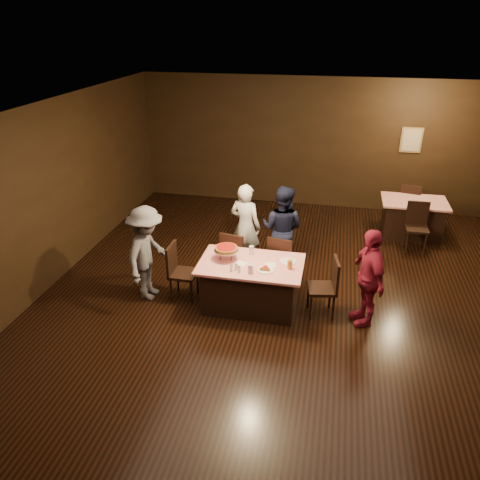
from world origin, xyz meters
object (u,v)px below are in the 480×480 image
(chair_far_left, at_px, (236,255))
(plate_empty, at_px, (288,262))
(glass_front_left, at_px, (251,269))
(back_table, at_px, (412,218))
(chair_far_right, at_px, (282,260))
(diner_navy_hoodie, at_px, (282,229))
(pizza_stand, at_px, (226,249))
(chair_back_far, at_px, (409,204))
(diner_white_jacket, at_px, (245,227))
(chair_end_right, at_px, (322,287))
(chair_back_near, at_px, (417,228))
(chair_end_left, at_px, (184,272))
(glass_amber, at_px, (290,265))
(main_table, at_px, (251,285))
(diner_red_shirt, at_px, (368,277))
(diner_grey_knit, at_px, (147,253))
(glass_back, at_px, (251,250))

(chair_far_left, xyz_separation_m, plate_empty, (0.95, -0.60, 0.30))
(chair_far_left, height_order, glass_front_left, chair_far_left)
(back_table, height_order, glass_front_left, glass_front_left)
(back_table, xyz_separation_m, chair_far_right, (-2.40, -2.56, 0.09))
(diner_navy_hoodie, distance_m, glass_front_left, 1.62)
(back_table, xyz_separation_m, pizza_stand, (-3.20, -3.26, 0.57))
(chair_far_left, distance_m, glass_front_left, 1.20)
(chair_back_far, height_order, diner_white_jacket, diner_white_jacket)
(chair_end_right, height_order, chair_back_near, same)
(chair_far_right, relative_size, diner_navy_hoodie, 0.60)
(chair_end_left, height_order, glass_amber, chair_end_left)
(main_table, xyz_separation_m, chair_far_right, (0.40, 0.75, 0.09))
(diner_white_jacket, xyz_separation_m, diner_red_shirt, (2.09, -1.32, -0.03))
(back_table, bearing_deg, chair_back_far, 90.00)
(diner_grey_knit, height_order, plate_empty, diner_grey_knit)
(main_table, bearing_deg, pizza_stand, 172.87)
(chair_far_left, xyz_separation_m, diner_navy_hoodie, (0.71, 0.55, 0.32))
(chair_far_left, distance_m, chair_far_right, 0.80)
(diner_white_jacket, xyz_separation_m, diner_grey_knit, (-1.33, -1.33, -0.01))
(glass_back, bearing_deg, back_table, 46.54)
(chair_back_far, bearing_deg, chair_far_right, 65.69)
(plate_empty, bearing_deg, pizza_stand, -173.99)
(chair_end_right, distance_m, diner_red_shirt, 0.71)
(chair_back_near, xyz_separation_m, plate_empty, (-2.25, -2.46, 0.30))
(main_table, height_order, chair_back_near, chair_back_near)
(chair_back_near, relative_size, plate_empty, 3.80)
(chair_end_right, relative_size, pizza_stand, 2.50)
(main_table, height_order, diner_white_jacket, diner_white_jacket)
(chair_far_right, xyz_separation_m, chair_end_left, (-1.50, -0.75, 0.00))
(chair_end_left, xyz_separation_m, diner_red_shirt, (2.85, -0.06, 0.29))
(back_table, bearing_deg, chair_end_right, -117.19)
(diner_red_shirt, relative_size, glass_amber, 10.91)
(glass_front_left, bearing_deg, pizza_stand, 142.13)
(chair_back_far, bearing_deg, plate_empty, 72.01)
(chair_end_right, xyz_separation_m, pizza_stand, (-1.50, 0.05, 0.48))
(main_table, xyz_separation_m, plate_empty, (0.55, 0.15, 0.39))
(chair_far_right, distance_m, chair_back_far, 3.96)
(chair_end_left, xyz_separation_m, plate_empty, (1.65, 0.15, 0.30))
(pizza_stand, xyz_separation_m, glass_back, (0.35, 0.25, -0.11))
(chair_end_right, bearing_deg, chair_far_left, -126.64)
(diner_grey_knit, height_order, glass_amber, diner_grey_knit)
(glass_front_left, bearing_deg, chair_end_left, 165.38)
(chair_far_left, relative_size, chair_back_far, 1.00)
(diner_red_shirt, bearing_deg, back_table, 142.16)
(back_table, distance_m, chair_end_left, 5.11)
(pizza_stand, relative_size, glass_amber, 2.71)
(plate_empty, bearing_deg, chair_end_right, -15.26)
(chair_end_right, distance_m, diner_navy_hoodie, 1.55)
(diner_navy_hoodie, distance_m, diner_red_shirt, 1.97)
(chair_end_left, bearing_deg, chair_end_right, -89.71)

